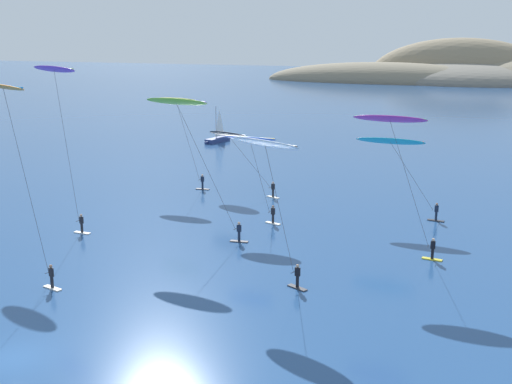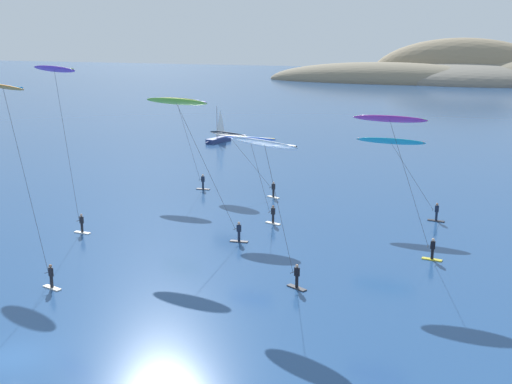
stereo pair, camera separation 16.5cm
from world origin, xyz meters
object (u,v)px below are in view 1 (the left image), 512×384
kitesurfer_lime (181,112)px  kitesurfer_orange (7,104)px  kitesurfer_black (231,138)px  sailboat_near (216,138)px  kitesurfer_blue (251,144)px  kitesurfer_yellow (178,107)px  kitesurfer_cyan (394,147)px  kitesurfer_white (267,153)px  kitesurfer_magenta (393,129)px  kitesurfer_purple (56,82)px

kitesurfer_lime → kitesurfer_orange: 14.34m
kitesurfer_orange → kitesurfer_black: bearing=81.7°
sailboat_near → kitesurfer_blue: size_ratio=0.75×
kitesurfer_lime → kitesurfer_yellow: kitesurfer_lime is taller
kitesurfer_cyan → kitesurfer_white: 19.77m
sailboat_near → kitesurfer_magenta: size_ratio=0.55×
kitesurfer_purple → kitesurfer_orange: (3.77, -10.01, -0.66)m
kitesurfer_cyan → kitesurfer_purple: bearing=-151.1°
kitesurfer_cyan → kitesurfer_lime: kitesurfer_lime is taller
kitesurfer_cyan → kitesurfer_purple: 30.15m
kitesurfer_magenta → sailboat_near: bearing=128.5°
kitesurfer_lime → kitesurfer_orange: (-6.36, -12.75, 1.66)m
kitesurfer_yellow → kitesurfer_white: bearing=-50.3°
sailboat_near → kitesurfer_magenta: 55.73m
kitesurfer_white → kitesurfer_orange: kitesurfer_orange is taller
sailboat_near → kitesurfer_lime: 47.95m
kitesurfer_orange → kitesurfer_lime: bearing=63.5°
kitesurfer_cyan → kitesurfer_white: kitesurfer_white is taller
kitesurfer_blue → kitesurfer_purple: bearing=-150.7°
kitesurfer_purple → kitesurfer_blue: bearing=29.3°
kitesurfer_black → kitesurfer_magenta: bearing=-37.2°
kitesurfer_cyan → kitesurfer_orange: bearing=-132.3°
kitesurfer_yellow → kitesurfer_magenta: 28.99m
kitesurfer_lime → kitesurfer_white: bearing=-35.6°
kitesurfer_cyan → kitesurfer_lime: (-15.72, -11.52, 3.84)m
kitesurfer_black → kitesurfer_yellow: (-5.87, -0.73, 3.15)m
kitesurfer_lime → kitesurfer_magenta: (17.24, 0.74, -0.63)m
kitesurfer_orange → kitesurfer_yellow: 27.77m
kitesurfer_lime → kitesurfer_orange: kitesurfer_orange is taller
kitesurfer_purple → kitesurfer_orange: kitesurfer_purple is taller
kitesurfer_white → kitesurfer_orange: (-16.62, -5.40, 3.14)m
kitesurfer_magenta → kitesurfer_lime: bearing=-177.5°
kitesurfer_cyan → kitesurfer_yellow: kitesurfer_yellow is taller
kitesurfer_lime → kitesurfer_purple: kitesurfer_purple is taller
kitesurfer_white → kitesurfer_yellow: bearing=129.7°
kitesurfer_purple → kitesurfer_cyan: bearing=28.9°
kitesurfer_cyan → kitesurfer_magenta: 11.35m
kitesurfer_white → kitesurfer_magenta: bearing=49.2°
kitesurfer_magenta → kitesurfer_blue: size_ratio=1.37×
kitesurfer_purple → kitesurfer_orange: size_ratio=1.05×
kitesurfer_magenta → kitesurfer_black: bearing=142.8°
kitesurfer_magenta → kitesurfer_white: bearing=-130.8°
kitesurfer_cyan → kitesurfer_purple: size_ratio=0.60×
kitesurfer_white → kitesurfer_blue: 14.12m
kitesurfer_white → kitesurfer_black: (-12.50, 22.86, -3.20)m
kitesurfer_magenta → kitesurfer_cyan: bearing=98.1°
kitesurfer_purple → kitesurfer_yellow: 18.06m
kitesurfer_lime → kitesurfer_white: (10.26, -7.34, -1.48)m
kitesurfer_lime → kitesurfer_yellow: size_ratio=1.16×
kitesurfer_lime → kitesurfer_white: kitesurfer_lime is taller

